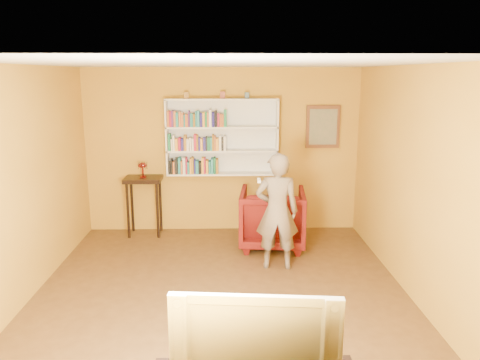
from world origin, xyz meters
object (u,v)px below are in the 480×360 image
object	(u,v)px
console_table	(144,187)
ruby_lustre	(143,167)
person	(277,211)
armchair	(272,218)
television	(256,332)
bookshelf	(222,137)

from	to	relation	value
console_table	ruby_lustre	size ratio (longest dim) A/B	3.98
ruby_lustre	person	size ratio (longest dim) A/B	0.15
console_table	armchair	size ratio (longest dim) A/B	0.98
television	armchair	bearing A→B (deg)	87.97
console_table	person	distance (m)	2.47
console_table	person	size ratio (longest dim) A/B	0.61
bookshelf	person	bearing A→B (deg)	-64.63
ruby_lustre	console_table	bearing A→B (deg)	116.57
ruby_lustre	person	world-z (taller)	person
person	console_table	bearing A→B (deg)	-31.52
person	television	xyz separation A→B (m)	(-0.47, -3.09, 0.06)
bookshelf	armchair	world-z (taller)	bookshelf
television	ruby_lustre	bearing A→B (deg)	114.16
console_table	television	size ratio (longest dim) A/B	0.84
armchair	person	size ratio (longest dim) A/B	0.62
bookshelf	television	distance (m)	4.73
console_table	armchair	xyz separation A→B (m)	(2.04, -0.60, -0.35)
television	person	bearing A→B (deg)	86.45
television	console_table	bearing A→B (deg)	114.16
console_table	ruby_lustre	world-z (taller)	ruby_lustre
bookshelf	person	xyz separation A→B (m)	(0.75, -1.57, -0.80)
bookshelf	ruby_lustre	distance (m)	1.37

